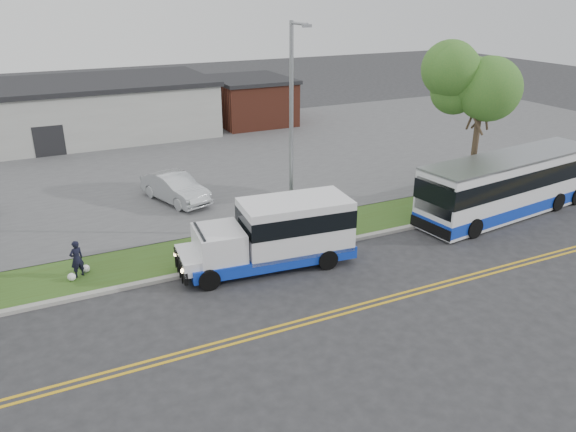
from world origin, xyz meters
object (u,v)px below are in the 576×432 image
tree_east (483,86)px  pedestrian (77,259)px  transit_bus (509,185)px  parked_car_a (175,188)px  shuttle_bus (279,232)px  streetlight_near (292,127)px

tree_east → pedestrian: tree_east is taller
tree_east → pedestrian: (-20.47, -0.25, -5.33)m
transit_bus → parked_car_a: 17.39m
transit_bus → pedestrian: 20.87m
tree_east → shuttle_bus: bearing=-168.5°
transit_bus → parked_car_a: transit_bus is taller
streetlight_near → tree_east: bearing=1.4°
transit_bus → parked_car_a: bearing=142.3°
pedestrian → parked_car_a: size_ratio=0.33×
shuttle_bus → pedestrian: size_ratio=4.83×
streetlight_near → pedestrian: (-9.47, 0.02, -4.36)m
transit_bus → pedestrian: transit_bus is taller
streetlight_near → shuttle_bus: streetlight_near is taller
parked_car_a → tree_east: bearing=-42.5°
tree_east → transit_bus: 5.25m
tree_east → parked_car_a: bearing=156.1°
streetlight_near → transit_bus: (11.27, -2.13, -3.69)m
tree_east → parked_car_a: tree_east is taller
tree_east → streetlight_near: size_ratio=0.88×
tree_east → transit_bus: (0.27, -2.40, -4.66)m
shuttle_bus → transit_bus: transit_bus is taller
streetlight_near → pedestrian: 10.43m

